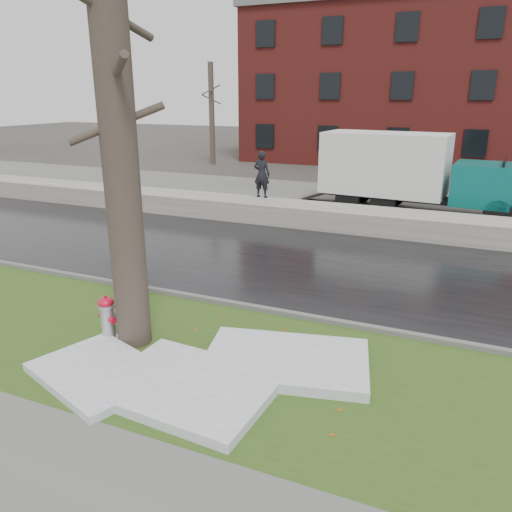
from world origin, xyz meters
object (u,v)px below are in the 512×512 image
at_px(fire_hydrant, 108,317).
at_px(box_truck, 409,171).
at_px(tree, 118,129).
at_px(worker, 262,174).

height_order(fire_hydrant, box_truck, box_truck).
height_order(tree, worker, tree).
bearing_deg(box_truck, worker, -144.11).
distance_m(fire_hydrant, worker, 10.84).
xyz_separation_m(fire_hydrant, worker, (-1.32, 10.70, 1.10)).
bearing_deg(worker, fire_hydrant, 99.32).
distance_m(tree, box_truck, 14.17).
height_order(box_truck, worker, box_truck).
distance_m(fire_hydrant, tree, 3.49).
relative_size(box_truck, worker, 5.29).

